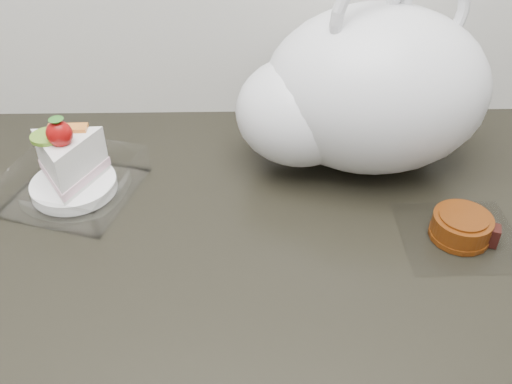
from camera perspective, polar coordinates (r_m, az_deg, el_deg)
The scene contains 3 objects.
cake_tray at distance 0.88m, azimuth -18.02°, elevation 1.79°, with size 0.21×0.21×0.14m.
mooncake_wrap at distance 0.82m, azimuth 19.89°, elevation -3.47°, with size 0.16×0.15×0.04m.
plastic_bag at distance 0.88m, azimuth 10.44°, elevation 9.76°, with size 0.44×0.36×0.31m.
Camera 1 is at (0.08, 1.07, 1.43)m, focal length 40.00 mm.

